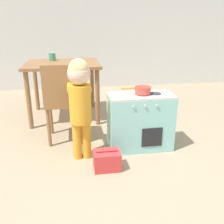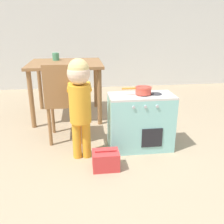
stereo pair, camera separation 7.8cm
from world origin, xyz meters
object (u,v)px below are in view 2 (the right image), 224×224
(toy_pot, at_px, (143,90))
(cup_on_table, at_px, (56,57))
(play_kitchen, at_px, (141,122))
(dining_chair_near, at_px, (65,100))
(child_figure, at_px, (80,96))
(dining_table, at_px, (66,70))
(toy_basket, at_px, (106,160))

(toy_pot, relative_size, cup_on_table, 2.84)
(play_kitchen, bearing_deg, dining_chair_near, 160.47)
(play_kitchen, height_order, cup_on_table, cup_on_table)
(play_kitchen, relative_size, dining_chair_near, 0.75)
(child_figure, relative_size, cup_on_table, 9.29)
(child_figure, bearing_deg, dining_table, 98.28)
(toy_pot, distance_m, dining_chair_near, 0.83)
(toy_pot, bearing_deg, dining_table, 126.36)
(dining_table, bearing_deg, toy_basket, -75.13)
(play_kitchen, height_order, child_figure, child_figure)
(child_figure, relative_size, toy_basket, 4.05)
(toy_pot, bearing_deg, cup_on_table, 125.95)
(play_kitchen, distance_m, toy_basket, 0.57)
(dining_table, bearing_deg, dining_chair_near, -89.08)
(dining_table, distance_m, dining_chair_near, 0.81)
(dining_table, bearing_deg, cup_on_table, 123.77)
(play_kitchen, distance_m, dining_table, 1.35)
(toy_basket, distance_m, dining_table, 1.56)
(play_kitchen, height_order, toy_basket, play_kitchen)
(child_figure, distance_m, dining_chair_near, 0.44)
(toy_basket, distance_m, dining_chair_near, 0.81)
(dining_table, bearing_deg, toy_pot, -53.64)
(toy_basket, height_order, cup_on_table, cup_on_table)
(toy_basket, height_order, dining_chair_near, dining_chair_near)
(dining_chair_near, bearing_deg, child_figure, -67.62)
(play_kitchen, bearing_deg, child_figure, -168.87)
(toy_basket, height_order, dining_table, dining_table)
(play_kitchen, xyz_separation_m, toy_pot, (0.01, 0.00, 0.33))
(toy_basket, distance_m, cup_on_table, 1.84)
(child_figure, relative_size, dining_table, 1.00)
(toy_basket, relative_size, cup_on_table, 2.29)
(child_figure, bearing_deg, cup_on_table, 102.58)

